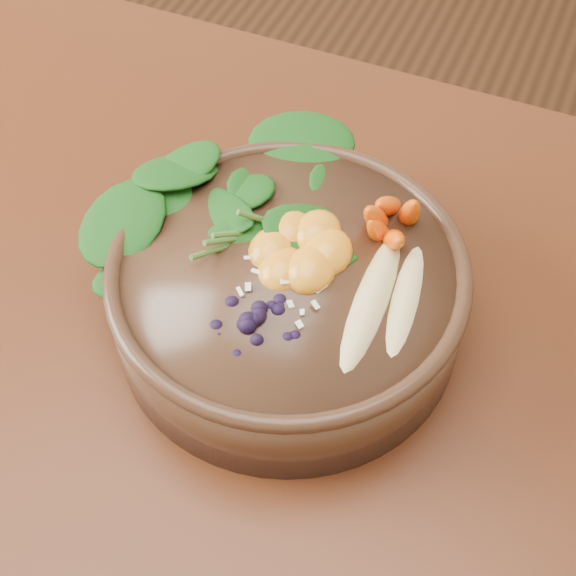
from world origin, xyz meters
name	(u,v)px	position (x,y,z in m)	size (l,w,h in m)	color
stoneware_bowl	(288,296)	(0.30, 0.12, 0.78)	(0.26, 0.26, 0.07)	#432919
kale_heap	(271,181)	(0.26, 0.17, 0.84)	(0.17, 0.15, 0.04)	#174E13
carrot_cluster	(391,188)	(0.35, 0.18, 0.86)	(0.05, 0.05, 0.07)	#FF5806
banana_halves	(390,288)	(0.37, 0.12, 0.83)	(0.06, 0.15, 0.03)	#E0CC84
mandarin_cluster	(300,238)	(0.30, 0.13, 0.83)	(0.08, 0.08, 0.03)	orange
blueberry_pile	(256,308)	(0.30, 0.06, 0.84)	(0.12, 0.09, 0.04)	black
coconut_flakes	(279,282)	(0.30, 0.10, 0.82)	(0.08, 0.06, 0.01)	white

